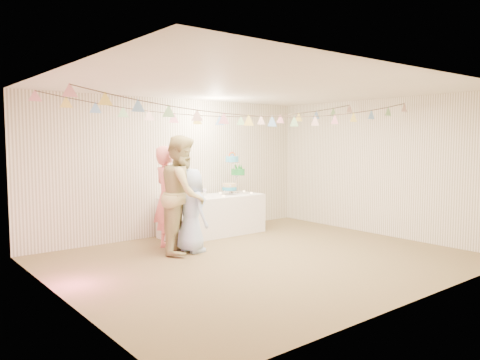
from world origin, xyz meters
TOP-DOWN VIEW (x-y plane):
  - floor at (0.00, 0.00)m, footprint 6.00×6.00m
  - ceiling at (0.00, 0.00)m, footprint 6.00×6.00m
  - back_wall at (0.00, 2.50)m, footprint 6.00×6.00m
  - front_wall at (0.00, -2.50)m, footprint 6.00×6.00m
  - left_wall at (-3.00, 0.00)m, footprint 5.00×5.00m
  - right_wall at (3.00, 0.00)m, footprint 5.00×5.00m
  - table at (0.47, 1.98)m, footprint 2.00×0.80m
  - cake_stand at (1.02, 2.03)m, footprint 0.69×0.41m
  - cake_bottom at (0.87, 1.97)m, footprint 0.31×0.31m
  - cake_middle at (1.20, 2.12)m, footprint 0.27×0.27m
  - cake_top_tier at (0.96, 2.00)m, footprint 0.25×0.25m
  - platter at (-0.18, 1.93)m, footprint 0.33×0.33m
  - posy at (0.31, 2.03)m, footprint 0.13×0.13m
  - person_adult_a at (-0.81, 1.49)m, footprint 0.50×0.68m
  - person_adult_b at (-0.71, 1.14)m, footprint 1.14×1.16m
  - person_child at (-0.60, 1.06)m, footprint 0.44×0.67m
  - bunting_back at (0.00, 1.10)m, footprint 5.60×1.10m
  - bunting_front at (0.00, -0.20)m, footprint 5.60×0.90m
  - tealight_0 at (-0.33, 1.83)m, footprint 0.04×0.04m
  - tealight_1 at (0.12, 2.16)m, footprint 0.04×0.04m
  - tealight_2 at (0.57, 1.76)m, footprint 0.04×0.04m
  - tealight_3 at (0.82, 2.20)m, footprint 0.04×0.04m
  - tealight_4 at (1.29, 1.80)m, footprint 0.04×0.04m
  - tealight_5 at (1.37, 2.13)m, footprint 0.04×0.04m
  - tealight_6 at (0.21, 2.06)m, footprint 0.04×0.04m

SIDE VIEW (x-z plane):
  - floor at x=0.00m, z-range 0.00..0.00m
  - table at x=0.47m, z-range 0.00..0.75m
  - person_child at x=-0.60m, z-range 0.00..1.36m
  - platter at x=-0.18m, z-range 0.75..0.77m
  - tealight_0 at x=-0.33m, z-range 0.75..0.78m
  - tealight_1 at x=0.12m, z-range 0.75..0.78m
  - tealight_2 at x=0.57m, z-range 0.75..0.78m
  - tealight_3 at x=0.82m, z-range 0.75..0.78m
  - tealight_4 at x=1.29m, z-range 0.75..0.78m
  - tealight_5 at x=1.37m, z-range 0.75..0.78m
  - tealight_6 at x=0.21m, z-range 0.75..0.78m
  - posy at x=0.31m, z-range 0.75..0.89m
  - cake_bottom at x=0.87m, z-range 0.76..0.91m
  - person_adult_a at x=-0.81m, z-range 0.00..1.72m
  - person_adult_b at x=-0.71m, z-range 0.00..1.89m
  - cake_middle at x=1.20m, z-range 1.00..1.22m
  - cake_stand at x=1.02m, z-range 0.75..1.52m
  - back_wall at x=0.00m, z-range 1.30..1.30m
  - front_wall at x=0.00m, z-range 1.30..1.30m
  - left_wall at x=-3.00m, z-range 1.30..1.30m
  - right_wall at x=3.00m, z-range 1.30..1.30m
  - cake_top_tier at x=0.96m, z-range 1.28..1.47m
  - bunting_front at x=0.00m, z-range 2.14..2.50m
  - bunting_back at x=0.00m, z-range 2.15..2.55m
  - ceiling at x=0.00m, z-range 2.60..2.60m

